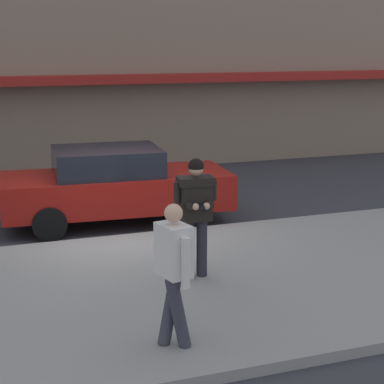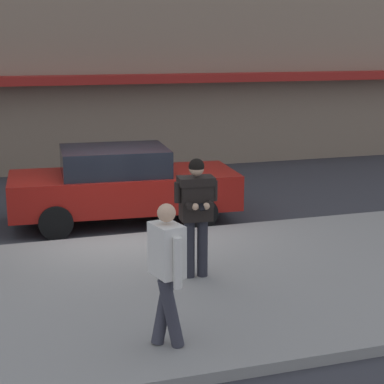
{
  "view_description": "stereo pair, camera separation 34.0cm",
  "coord_description": "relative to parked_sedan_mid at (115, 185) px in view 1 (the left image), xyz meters",
  "views": [
    {
      "loc": [
        -2.52,
        -11.25,
        3.56
      ],
      "look_at": [
        0.48,
        -2.86,
        1.49
      ],
      "focal_mm": 60.0,
      "sensor_mm": 36.0,
      "label": 1
    },
    {
      "loc": [
        -2.2,
        -11.36,
        3.56
      ],
      "look_at": [
        0.48,
        -2.86,
        1.49
      ],
      "focal_mm": 60.0,
      "sensor_mm": 36.0,
      "label": 2
    }
  ],
  "objects": [
    {
      "name": "ground_plane",
      "position": [
        -0.25,
        -1.1,
        -0.79
      ],
      "size": [
        80.0,
        80.0,
        0.0
      ],
      "primitive_type": "plane",
      "color": "#333338"
    },
    {
      "name": "sidewalk",
      "position": [
        0.75,
        -3.95,
        -0.72
      ],
      "size": [
        32.0,
        5.3,
        0.14
      ],
      "primitive_type": "cube",
      "color": "gray",
      "rests_on": "ground"
    },
    {
      "name": "curb_paint_line",
      "position": [
        0.75,
        -1.05,
        -0.79
      ],
      "size": [
        28.0,
        0.12,
        0.01
      ],
      "primitive_type": "cube",
      "color": "silver",
      "rests_on": "ground"
    },
    {
      "name": "parked_sedan_mid",
      "position": [
        0.0,
        0.0,
        0.0
      ],
      "size": [
        4.62,
        2.16,
        1.54
      ],
      "color": "maroon",
      "rests_on": "ground"
    },
    {
      "name": "man_texting_on_phone",
      "position": [
        0.35,
        -3.79,
        0.46
      ],
      "size": [
        0.65,
        0.6,
        1.81
      ],
      "color": "#23232B",
      "rests_on": "sidewalk"
    },
    {
      "name": "pedestrian_in_light_coat",
      "position": [
        -0.65,
        -5.83,
        0.32
      ],
      "size": [
        0.39,
        0.59,
        1.7
      ],
      "color": "#33333D",
      "rests_on": "sidewalk"
    }
  ]
}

